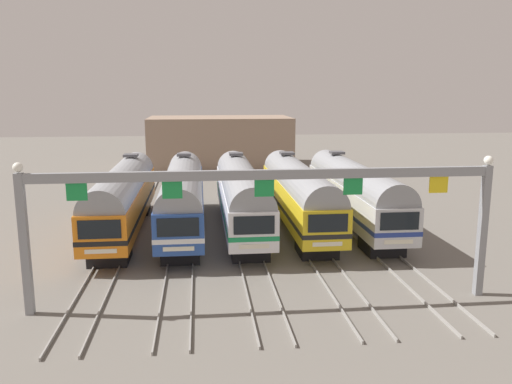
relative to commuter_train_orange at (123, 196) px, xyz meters
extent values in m
plane|color=slate|center=(8.33, 0.00, -2.69)|extent=(160.00, 160.00, 0.00)
cube|color=gray|center=(-0.72, 17.00, -2.61)|extent=(0.07, 70.00, 0.15)
cube|color=gray|center=(0.72, 17.00, -2.61)|extent=(0.07, 70.00, 0.15)
cube|color=gray|center=(3.45, 17.00, -2.61)|extent=(0.07, 70.00, 0.15)
cube|color=gray|center=(4.88, 17.00, -2.61)|extent=(0.07, 70.00, 0.15)
cube|color=gray|center=(7.61, 17.00, -2.61)|extent=(0.07, 70.00, 0.15)
cube|color=gray|center=(9.05, 17.00, -2.61)|extent=(0.07, 70.00, 0.15)
cube|color=gray|center=(11.78, 17.00, -2.61)|extent=(0.07, 70.00, 0.15)
cube|color=gray|center=(13.21, 17.00, -2.61)|extent=(0.07, 70.00, 0.15)
cube|color=gray|center=(15.94, 17.00, -2.61)|extent=(0.07, 70.00, 0.15)
cube|color=gray|center=(17.38, 17.00, -2.61)|extent=(0.07, 70.00, 0.15)
cube|color=orange|center=(0.00, 0.00, -0.46)|extent=(2.85, 18.00, 2.35)
cube|color=black|center=(0.00, 0.00, -0.82)|extent=(2.88, 18.02, 0.28)
cylinder|color=gray|center=(0.00, 0.00, 0.71)|extent=(2.74, 17.64, 2.74)
cube|color=black|center=(0.00, -9.02, 0.01)|extent=(2.28, 0.06, 1.03)
cube|color=silver|center=(0.00, -9.02, -1.21)|extent=(1.71, 0.05, 0.24)
cube|color=black|center=(0.00, -6.30, -2.16)|extent=(2.28, 2.60, 1.05)
cube|color=black|center=(0.00, 6.30, -2.16)|extent=(2.28, 2.60, 1.05)
cube|color=#4C4C51|center=(0.00, 5.04, 2.26)|extent=(1.10, 1.10, 0.20)
cube|color=#284C9E|center=(4.16, 0.00, -0.46)|extent=(2.85, 18.00, 2.35)
cube|color=white|center=(4.16, 0.00, -0.82)|extent=(2.88, 18.02, 0.28)
cylinder|color=gray|center=(4.16, 0.00, 0.71)|extent=(2.74, 17.64, 2.74)
cube|color=black|center=(4.16, -9.02, 0.01)|extent=(2.28, 0.06, 1.03)
cube|color=silver|center=(4.16, -9.02, -1.21)|extent=(1.71, 0.05, 0.24)
cube|color=black|center=(4.16, -6.30, -2.16)|extent=(2.28, 2.60, 1.05)
cube|color=black|center=(4.16, 6.30, -2.16)|extent=(2.28, 2.60, 1.05)
cube|color=#4C4C51|center=(4.16, 5.04, 2.26)|extent=(1.10, 1.10, 0.20)
cube|color=white|center=(8.33, 0.00, -0.46)|extent=(2.85, 18.00, 2.35)
cube|color=#198C4C|center=(8.33, 0.00, -0.82)|extent=(2.88, 18.02, 0.28)
cylinder|color=gray|center=(8.33, 0.00, 0.71)|extent=(2.74, 17.64, 2.74)
cube|color=black|center=(8.33, -9.02, 0.01)|extent=(2.28, 0.06, 1.03)
cube|color=silver|center=(8.33, -9.02, -1.21)|extent=(1.71, 0.05, 0.24)
cube|color=black|center=(8.33, -6.30, -2.16)|extent=(2.28, 2.60, 1.05)
cube|color=black|center=(8.33, 6.30, -2.16)|extent=(2.28, 2.60, 1.05)
cube|color=#4C4C51|center=(8.33, 5.04, 2.26)|extent=(1.10, 1.10, 0.20)
cube|color=gold|center=(12.49, 0.00, -0.46)|extent=(2.85, 18.00, 2.35)
cube|color=black|center=(12.49, 0.00, -0.82)|extent=(2.88, 18.02, 0.28)
cylinder|color=gray|center=(12.49, 0.00, 0.71)|extent=(2.74, 17.64, 2.74)
cube|color=black|center=(12.49, -9.02, 0.01)|extent=(2.28, 0.06, 1.03)
cube|color=silver|center=(12.49, -9.02, -1.21)|extent=(1.71, 0.05, 0.24)
cube|color=black|center=(12.49, -6.30, -2.16)|extent=(2.28, 2.60, 1.05)
cube|color=black|center=(12.49, 6.30, -2.16)|extent=(2.28, 2.60, 1.05)
cube|color=#4C4C51|center=(12.49, 5.04, 2.26)|extent=(1.10, 1.10, 0.20)
cube|color=silver|center=(16.66, 0.00, -0.46)|extent=(2.85, 18.00, 2.35)
cube|color=navy|center=(16.66, 0.00, -0.82)|extent=(2.88, 18.02, 0.28)
cylinder|color=gray|center=(16.66, 0.00, 0.71)|extent=(2.74, 17.64, 2.74)
cube|color=black|center=(16.66, -9.02, 0.01)|extent=(2.28, 0.06, 1.03)
cube|color=silver|center=(16.66, -9.02, -1.21)|extent=(1.71, 0.05, 0.24)
cube|color=black|center=(16.66, -6.30, -2.16)|extent=(2.28, 2.60, 1.05)
cube|color=black|center=(16.66, 6.30, -2.16)|extent=(2.28, 2.60, 1.05)
cube|color=#4C4C51|center=(16.66, 5.04, 2.26)|extent=(1.10, 1.10, 0.20)
cube|color=gray|center=(-2.40, -13.50, 0.56)|extent=(0.36, 0.36, 6.50)
cube|color=gray|center=(19.06, -13.50, 0.56)|extent=(0.36, 0.36, 6.50)
cube|color=gray|center=(8.33, -13.50, 3.56)|extent=(21.46, 0.32, 0.44)
cube|color=#198C3F|center=(0.00, -13.50, 2.94)|extent=(0.90, 0.08, 0.80)
cube|color=#198C3F|center=(4.16, -13.50, 2.94)|extent=(0.90, 0.08, 0.80)
cube|color=#198C3F|center=(8.33, -13.50, 2.94)|extent=(0.90, 0.08, 0.80)
cube|color=#198C3F|center=(12.49, -13.50, 2.94)|extent=(0.90, 0.08, 0.80)
cube|color=yellow|center=(16.66, -13.50, 2.94)|extent=(0.90, 0.08, 0.80)
sphere|color=white|center=(-2.40, -13.50, 4.06)|extent=(0.44, 0.44, 0.44)
sphere|color=white|center=(19.06, -13.50, 4.06)|extent=(0.44, 0.44, 0.44)
cube|color=gray|center=(8.14, 33.07, 0.54)|extent=(18.57, 10.00, 6.46)
camera|label=1|loc=(5.43, -36.78, 7.37)|focal=36.68mm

